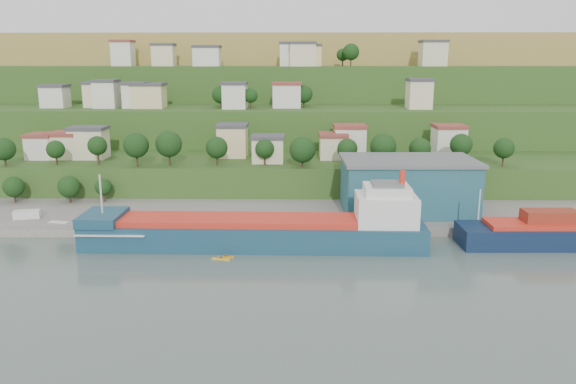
{
  "coord_description": "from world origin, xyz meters",
  "views": [
    {
      "loc": [
        11.31,
        -101.41,
        37.24
      ],
      "look_at": [
        9.48,
        15.0,
        9.82
      ],
      "focal_mm": 35.0,
      "sensor_mm": 36.0,
      "label": 1
    }
  ],
  "objects_px": {
    "caravan": "(27,216)",
    "kayak_orange": "(226,256)",
    "warehouse": "(408,185)",
    "cargo_ship_near": "(265,233)"
  },
  "relations": [
    {
      "from": "warehouse",
      "to": "caravan",
      "type": "xyz_separation_m",
      "value": [
        -87.82,
        -7.31,
        -5.91
      ]
    },
    {
      "from": "warehouse",
      "to": "caravan",
      "type": "height_order",
      "value": "warehouse"
    },
    {
      "from": "warehouse",
      "to": "kayak_orange",
      "type": "bearing_deg",
      "value": -146.87
    },
    {
      "from": "warehouse",
      "to": "caravan",
      "type": "bearing_deg",
      "value": -176.39
    },
    {
      "from": "cargo_ship_near",
      "to": "caravan",
      "type": "distance_m",
      "value": 56.63
    },
    {
      "from": "cargo_ship_near",
      "to": "warehouse",
      "type": "distance_m",
      "value": 38.94
    },
    {
      "from": "cargo_ship_near",
      "to": "kayak_orange",
      "type": "bearing_deg",
      "value": -135.56
    },
    {
      "from": "caravan",
      "to": "kayak_orange",
      "type": "distance_m",
      "value": 51.94
    },
    {
      "from": "warehouse",
      "to": "kayak_orange",
      "type": "height_order",
      "value": "warehouse"
    },
    {
      "from": "cargo_ship_near",
      "to": "caravan",
      "type": "xyz_separation_m",
      "value": [
        -55.1,
        13.05,
        -0.32
      ]
    }
  ]
}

